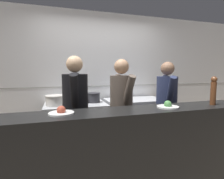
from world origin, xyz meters
The scene contains 14 objects.
wall_back_tiled centered at (0.00, 1.51, 1.30)m, with size 8.00×0.06×2.60m.
oven_range centered at (-0.54, 1.11, 0.44)m, with size 1.05×0.71×0.88m.
prep_counter centered at (0.58, 1.11, 0.45)m, with size 1.12×0.65×0.91m.
pass_counter centered at (0.04, -0.20, 0.51)m, with size 2.97×0.45×1.02m.
stock_pot centered at (-0.87, 1.05, 0.97)m, with size 0.33×0.33×0.17m.
sauce_pot centered at (-0.50, 1.16, 0.98)m, with size 0.33×0.33×0.19m.
braising_pot centered at (-0.22, 1.16, 0.98)m, with size 0.25×0.25×0.18m.
chefs_knife centered at (0.25, 1.03, 0.91)m, with size 0.35×0.23×0.02m.
plated_dish_main centered at (-0.80, -0.18, 1.04)m, with size 0.25×0.25×0.09m.
plated_dish_appetiser centered at (0.40, -0.22, 1.04)m, with size 0.25×0.25×0.09m.
pepper_mill centered at (1.05, -0.23, 1.21)m, with size 0.08×0.08×0.36m.
chef_head_cook centered at (-0.61, 0.39, 0.92)m, with size 0.38×0.72×1.65m.
chef_sous centered at (0.05, 0.42, 0.90)m, with size 0.37×0.71×1.62m.
chef_line centered at (0.83, 0.44, 0.89)m, with size 0.41×0.69×1.60m.
Camera 1 is at (-0.80, -1.95, 1.45)m, focal length 28.00 mm.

